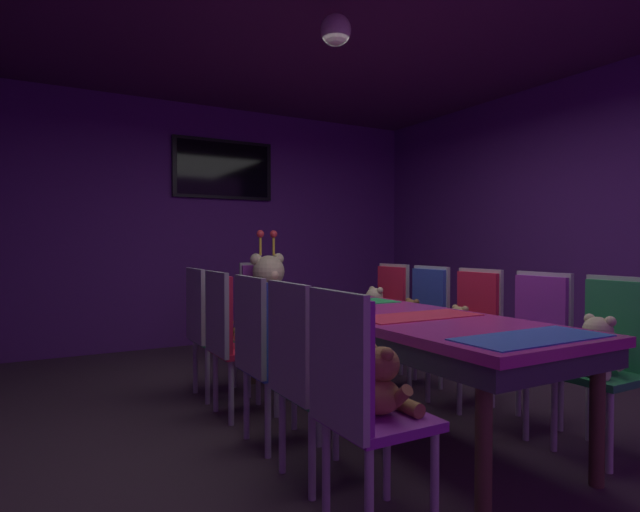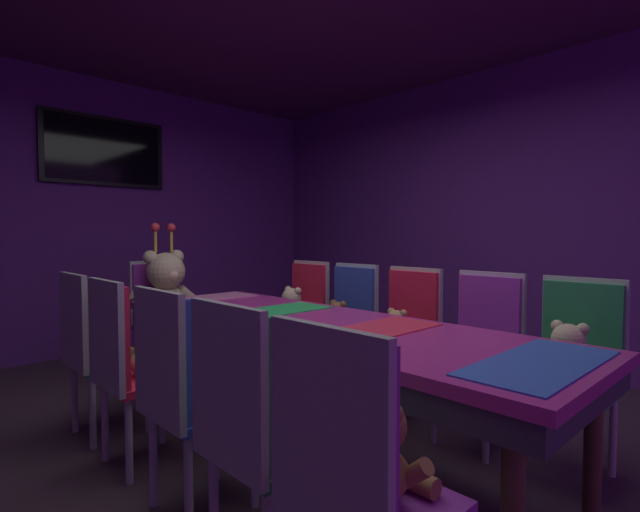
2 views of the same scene
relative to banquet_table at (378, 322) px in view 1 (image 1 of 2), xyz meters
The scene contains 27 objects.
ground_plane 0.66m from the banquet_table, 90.00° to the left, with size 7.90×7.90×0.00m, color #3F2D38.
wall_back 3.29m from the banquet_table, 90.00° to the left, with size 5.20×0.12×2.80m, color #59267F.
wall_right 2.70m from the banquet_table, ahead, with size 0.12×6.40×2.80m, color #59267F.
banquet_table is the anchor object (origin of this frame).
chair_left_0 1.35m from the banquet_table, 129.86° to the right, with size 0.42×0.41×0.98m.
teddy_left_0 1.27m from the banquet_table, 124.83° to the right, with size 0.24×0.31×0.29m.
chair_left_1 1.01m from the banquet_table, 146.86° to the right, with size 0.42×0.41×0.98m.
teddy_left_1 0.89m from the banquet_table, 141.68° to the right, with size 0.27×0.35×0.33m.
chair_left_2 0.84m from the banquet_table, behind, with size 0.42×0.41×0.98m.
teddy_left_2 0.69m from the banquet_table, behind, with size 0.26×0.34×0.32m.
chair_left_3 1.01m from the banquet_table, 146.57° to the left, with size 0.42×0.41×0.98m.
teddy_left_3 0.89m from the banquet_table, 141.52° to the left, with size 0.22×0.28×0.26m.
chair_left_4 1.36m from the banquet_table, 128.26° to the left, with size 0.42×0.41×0.98m.
teddy_left_4 1.27m from the banquet_table, 123.23° to the left, with size 0.21×0.28×0.26m.
chair_right_0 1.36m from the banquet_table, 50.80° to the right, with size 0.42×0.41×0.98m.
teddy_right_0 1.27m from the banquet_table, 55.92° to the right, with size 0.26×0.34×0.32m.
chair_right_1 1.02m from the banquet_table, 32.67° to the right, with size 0.42×0.41×0.98m.
chair_right_2 0.84m from the banquet_table, ahead, with size 0.42×0.41×0.98m.
teddy_right_2 0.70m from the banquet_table, ahead, with size 0.22×0.28×0.27m.
chair_right_3 0.99m from the banquet_table, 31.78° to the left, with size 0.42×0.41×0.98m.
teddy_right_3 0.87m from the banquet_table, 36.72° to the left, with size 0.22×0.28×0.27m.
chair_right_4 1.34m from the banquet_table, 50.78° to the left, with size 0.42×0.41×0.98m.
teddy_right_4 1.25m from the banquet_table, 55.99° to the left, with size 0.27×0.34×0.32m.
throne_chair 1.95m from the banquet_table, 90.00° to the left, with size 0.41×0.42×0.98m.
king_teddy_bear 1.79m from the banquet_table, 90.00° to the left, with size 0.66×0.51×0.84m.
wall_tv 3.41m from the banquet_table, 90.00° to the left, with size 1.20×0.06×0.69m.
pendant_light 1.92m from the banquet_table, 156.21° to the left, with size 0.20×0.20×0.20m, color white.
Camera 1 is at (-1.99, -2.76, 1.17)m, focal length 28.94 mm.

